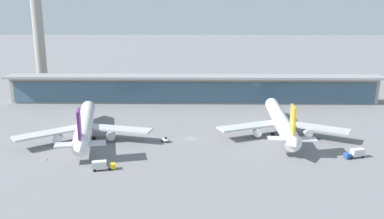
{
  "coord_description": "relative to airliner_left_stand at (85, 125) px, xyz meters",
  "views": [
    {
      "loc": [
        2.79,
        -153.09,
        51.19
      ],
      "look_at": [
        0.0,
        14.35,
        8.34
      ],
      "focal_mm": 37.87,
      "sensor_mm": 36.0,
      "label": 1
    }
  ],
  "objects": [
    {
      "name": "service_truck_under_wing_white",
      "position": [
        31.87,
        -2.86,
        -4.84
      ],
      "size": [
        3.33,
        2.9,
        2.05
      ],
      "color": "silver",
      "rests_on": "ground"
    },
    {
      "name": "control_tower",
      "position": [
        -52.54,
        95.7,
        36.85
      ],
      "size": [
        12.0,
        12.0,
        78.27
      ],
      "color": "#9E998E",
      "rests_on": "ground"
    },
    {
      "name": "service_truck_near_nose_blue",
      "position": [
        99.38,
        -18.44,
        -4.02
      ],
      "size": [
        7.65,
        4.45,
        3.1
      ],
      "color": "#234C9E",
      "rests_on": "ground"
    },
    {
      "name": "safety_cone_alpha",
      "position": [
        -7.22,
        -22.43,
        -5.39
      ],
      "size": [
        0.62,
        0.62,
        0.7
      ],
      "color": "orange",
      "rests_on": "ground"
    },
    {
      "name": "airliner_left_stand",
      "position": [
        0.0,
        0.0,
        0.0
      ],
      "size": [
        51.19,
        67.54,
        18.13
      ],
      "color": "white",
      "rests_on": "ground"
    },
    {
      "name": "terminal_building",
      "position": [
        41.95,
        63.67,
        2.16
      ],
      "size": [
        201.29,
        12.8,
        15.2
      ],
      "color": "#9E998E",
      "rests_on": "ground"
    },
    {
      "name": "ground_plane",
      "position": [
        41.95,
        1.42,
        -5.71
      ],
      "size": [
        1200.0,
        1200.0,
        0.0
      ],
      "primitive_type": "plane",
      "color": "slate"
    },
    {
      "name": "service_truck_mid_apron_yellow",
      "position": [
        13.76,
        -30.87,
        -4.02
      ],
      "size": [
        7.63,
        3.9,
        3.1
      ],
      "color": "yellow",
      "rests_on": "ground"
    },
    {
      "name": "airliner_centre_stand",
      "position": [
        78.33,
        6.94,
        0.0
      ],
      "size": [
        52.33,
        68.08,
        18.13
      ],
      "color": "white",
      "rests_on": "ground"
    }
  ]
}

